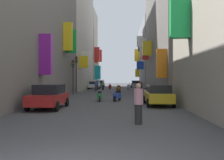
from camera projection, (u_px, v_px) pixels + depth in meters
The scene contains 24 objects.
ground_plane at pixel (114, 93), 35.13m from camera, with size 140.00×140.00×0.00m, color #424244.
building_left_near at pixel (4, 15), 20.29m from camera, with size 7.14×29.75×13.53m.
building_left_mid_a at pixel (69, 27), 45.19m from camera, with size 7.33×20.16×21.48m.
building_left_mid_c at pixel (83, 50), 60.85m from camera, with size 7.31×9.02×17.02m.
building_right_mid_b at pixel (177, 25), 33.35m from camera, with size 7.21×22.24×17.41m.
building_right_far at pixel (155, 56), 55.12m from camera, with size 7.24×19.26×13.11m.
parked_car_grey at pixel (136, 84), 53.04m from camera, with size 1.96×4.05×1.46m.
parked_car_white at pixel (95, 85), 47.46m from camera, with size 2.02×3.92×1.34m.
parked_car_red at pixel (49, 96), 16.85m from camera, with size 1.91×4.20×1.53m.
parked_car_green at pixel (100, 84), 54.98m from camera, with size 1.95×4.18×1.48m.
parked_car_yellow at pixel (158, 95), 18.70m from camera, with size 1.85×4.25×1.46m.
scooter_silver at pixel (146, 91), 29.38m from camera, with size 0.45×1.99×1.13m.
scooter_blue at pixel (117, 96), 22.35m from camera, with size 0.74×1.79×1.13m.
scooter_red at pixel (110, 87), 45.55m from camera, with size 0.56×1.77×1.13m.
scooter_green at pixel (100, 96), 22.27m from camera, with size 0.53×1.92×1.13m.
scooter_white at pixel (129, 87), 44.73m from camera, with size 0.66×1.97×1.13m.
scooter_orange at pixel (118, 88), 39.31m from camera, with size 0.68×1.75×1.13m.
pedestrian_crossing at pixel (97, 84), 43.62m from camera, with size 0.53×0.53×1.79m.
pedestrian_near_left at pixel (103, 85), 43.03m from camera, with size 0.52×0.52×1.68m.
pedestrian_near_right at pixel (140, 87), 36.07m from camera, with size 0.54×0.54×1.58m.
pedestrian_mid_street at pixel (96, 86), 39.51m from camera, with size 0.43×0.43×1.67m.
pedestrian_far_away at pixel (138, 104), 11.11m from camera, with size 0.54×0.54×1.73m.
traffic_light_near_corner at pixel (73, 71), 30.69m from camera, with size 0.26×0.34×4.00m.
traffic_light_far_corner at pixel (76, 69), 32.68m from camera, with size 0.26×0.34×4.61m.
Camera 1 is at (1.12, -5.10, 1.94)m, focal length 42.48 mm.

